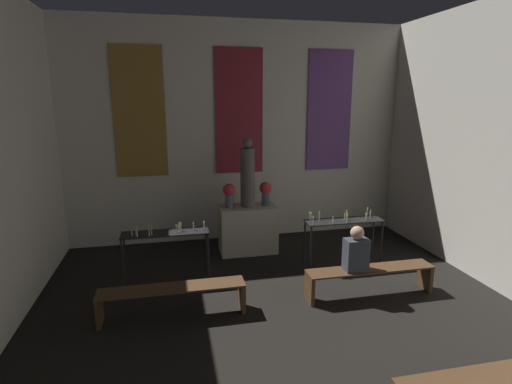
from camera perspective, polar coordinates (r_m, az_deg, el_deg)
wall_back at (r=8.75m, az=-2.48°, el=8.51°), size 7.54×0.16×4.67m
altar at (r=8.19m, az=-1.19°, el=-5.29°), size 1.14×0.64×0.96m
statue at (r=7.90m, az=-1.23°, el=2.43°), size 0.28×0.28×1.37m
flower_vase_left at (r=7.91m, az=-3.85°, el=-0.15°), size 0.25×0.25×0.48m
flower_vase_right at (r=8.05m, az=1.38°, el=0.10°), size 0.25×0.25×0.48m
candle_rack_left at (r=6.97m, az=-12.84°, el=-6.58°), size 1.45×0.39×1.08m
candle_rack_right at (r=7.63m, az=12.41°, el=-4.83°), size 1.45×0.39×1.06m
pew_back_left at (r=6.01m, az=-11.81°, el=-14.21°), size 2.08×0.36×0.46m
pew_back_right at (r=6.73m, az=15.97°, el=-11.38°), size 2.08×0.36×0.46m
person_seated at (r=6.44m, az=14.11°, el=-8.15°), size 0.36×0.24×0.71m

